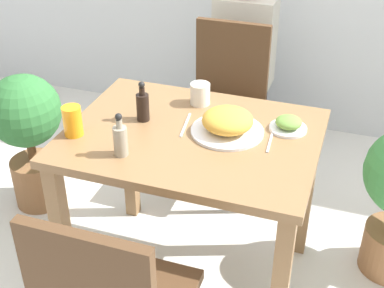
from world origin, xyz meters
TOP-DOWN VIEW (x-y plane):
  - ground_plane at (0.00, 0.00)m, footprint 16.00×16.00m
  - dining_table at (0.00, 0.00)m, footprint 0.99×0.75m
  - chair_far at (-0.08, 0.78)m, footprint 0.42×0.42m
  - food_plate at (0.13, 0.05)m, footprint 0.29×0.29m
  - side_plate at (0.35, 0.15)m, footprint 0.15×0.15m
  - drink_cup at (-0.05, 0.25)m, footprint 0.08×0.08m
  - juice_glass at (-0.43, -0.16)m, footprint 0.07×0.07m
  - sauce_bottle at (-0.22, 0.04)m, footprint 0.05×0.05m
  - condiment_bottle at (-0.20, -0.23)m, footprint 0.05×0.05m
  - fork_utensil at (-0.04, 0.05)m, footprint 0.04×0.19m
  - spoon_utensil at (0.30, 0.05)m, footprint 0.02×0.19m
  - potted_plant_left at (-0.97, 0.25)m, footprint 0.37×0.37m
  - person_figure at (-0.08, 1.16)m, footprint 0.34×0.22m

SIDE VIEW (x-z plane):
  - ground_plane at x=0.00m, z-range 0.00..0.00m
  - potted_plant_left at x=-0.97m, z-range 0.08..0.83m
  - chair_far at x=-0.08m, z-range 0.07..0.98m
  - person_figure at x=-0.08m, z-range 0.00..1.17m
  - dining_table at x=0.00m, z-range 0.26..1.02m
  - fork_utensil at x=-0.04m, z-range 0.76..0.77m
  - spoon_utensil at x=0.30m, z-range 0.76..0.77m
  - side_plate at x=0.35m, z-range 0.76..0.82m
  - food_plate at x=0.13m, z-range 0.76..0.86m
  - drink_cup at x=-0.05m, z-range 0.76..0.86m
  - juice_glass at x=-0.43m, z-range 0.76..0.88m
  - sauce_bottle at x=-0.22m, z-range 0.74..0.91m
  - condiment_bottle at x=-0.20m, z-range 0.74..0.91m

